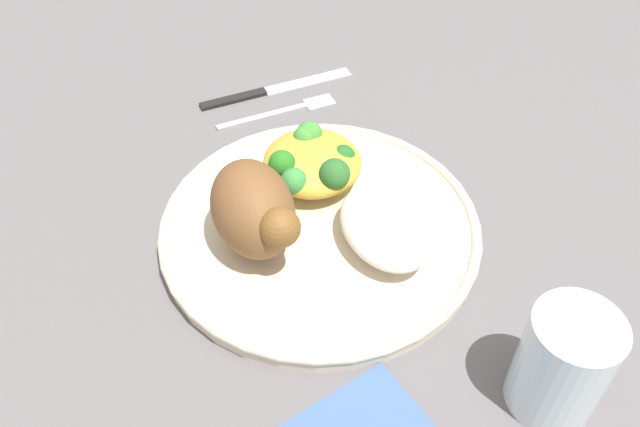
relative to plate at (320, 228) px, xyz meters
name	(u,v)px	position (x,y,z in m)	size (l,w,h in m)	color
ground_plane	(320,235)	(0.00, 0.00, -0.01)	(2.00, 2.00, 0.00)	#625D5F
plate	(320,228)	(0.00, 0.00, 0.00)	(0.30, 0.30, 0.02)	beige
roasted_chicken	(255,211)	(0.00, -0.06, 0.05)	(0.11, 0.07, 0.08)	brown
rice_pile	(385,227)	(0.04, 0.05, 0.03)	(0.11, 0.08, 0.03)	white
mac_cheese_with_broccoli	(312,162)	(-0.06, 0.01, 0.03)	(0.10, 0.10, 0.05)	gold
fork	(284,110)	(-0.19, 0.03, -0.01)	(0.02, 0.14, 0.01)	#B2B2B7
knife	(264,91)	(-0.24, 0.02, -0.01)	(0.02, 0.19, 0.01)	black
water_glass	(562,364)	(0.22, 0.10, 0.04)	(0.06, 0.06, 0.09)	silver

